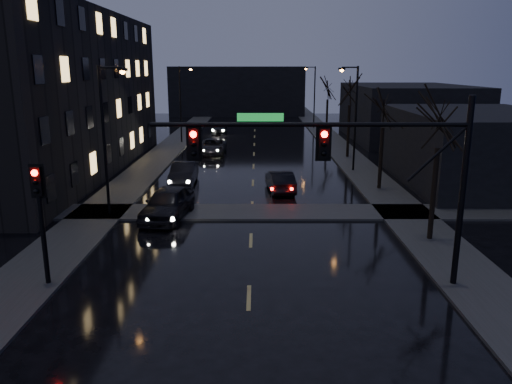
{
  "coord_description": "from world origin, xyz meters",
  "views": [
    {
      "loc": [
        0.28,
        -8.19,
        7.92
      ],
      "look_at": [
        0.25,
        10.61,
        3.2
      ],
      "focal_mm": 35.0,
      "sensor_mm": 36.0,
      "label": 1
    }
  ],
  "objects_px": {
    "oncoming_car_c": "(213,146)",
    "oncoming_car_d": "(219,128)",
    "oncoming_car_b": "(184,173)",
    "oncoming_car_a": "(168,203)",
    "lead_car": "(280,181)"
  },
  "relations": [
    {
      "from": "oncoming_car_c",
      "to": "oncoming_car_d",
      "type": "bearing_deg",
      "value": 92.18
    },
    {
      "from": "oncoming_car_b",
      "to": "oncoming_car_d",
      "type": "bearing_deg",
      "value": 88.53
    },
    {
      "from": "oncoming_car_a",
      "to": "lead_car",
      "type": "height_order",
      "value": "oncoming_car_a"
    },
    {
      "from": "oncoming_car_c",
      "to": "lead_car",
      "type": "relative_size",
      "value": 1.22
    },
    {
      "from": "oncoming_car_b",
      "to": "lead_car",
      "type": "distance_m",
      "value": 6.94
    },
    {
      "from": "oncoming_car_a",
      "to": "oncoming_car_d",
      "type": "bearing_deg",
      "value": 97.67
    },
    {
      "from": "oncoming_car_c",
      "to": "oncoming_car_b",
      "type": "bearing_deg",
      "value": -94.02
    },
    {
      "from": "oncoming_car_a",
      "to": "oncoming_car_c",
      "type": "bearing_deg",
      "value": 96.18
    },
    {
      "from": "oncoming_car_d",
      "to": "lead_car",
      "type": "bearing_deg",
      "value": -80.69
    },
    {
      "from": "oncoming_car_d",
      "to": "oncoming_car_b",
      "type": "bearing_deg",
      "value": -93.5
    },
    {
      "from": "oncoming_car_c",
      "to": "lead_car",
      "type": "bearing_deg",
      "value": -68.2
    },
    {
      "from": "lead_car",
      "to": "oncoming_car_d",
      "type": "bearing_deg",
      "value": -84.94
    },
    {
      "from": "oncoming_car_a",
      "to": "oncoming_car_b",
      "type": "distance_m",
      "value": 8.19
    },
    {
      "from": "oncoming_car_c",
      "to": "oncoming_car_d",
      "type": "height_order",
      "value": "oncoming_car_c"
    },
    {
      "from": "oncoming_car_b",
      "to": "oncoming_car_c",
      "type": "xyz_separation_m",
      "value": [
        0.95,
        12.31,
        -0.04
      ]
    }
  ]
}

